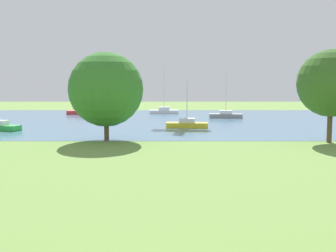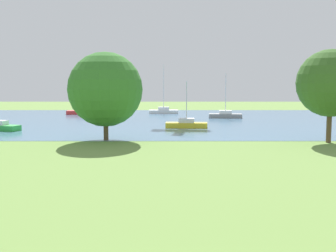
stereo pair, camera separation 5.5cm
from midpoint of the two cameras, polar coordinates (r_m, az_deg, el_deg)
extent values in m
plane|color=olive|center=(29.79, -1.96, -4.31)|extent=(160.00, 160.00, 0.00)
cube|color=#527B9D|center=(57.54, -1.02, 0.79)|extent=(140.00, 40.00, 0.02)
cube|color=gray|center=(61.80, 7.86, 1.39)|extent=(4.92, 1.94, 0.60)
cube|color=white|center=(61.76, 7.86, 1.90)|extent=(1.89, 1.26, 0.50)
cylinder|color=silver|center=(61.62, 7.90, 4.41)|extent=(0.10, 0.10, 5.93)
cube|color=yellow|center=(48.35, 2.55, 0.12)|extent=(4.87, 1.74, 0.60)
cube|color=white|center=(48.29, 2.56, 0.77)|extent=(1.85, 1.19, 0.50)
cylinder|color=silver|center=(48.14, 2.57, 3.29)|extent=(0.10, 0.10, 4.76)
cube|color=white|center=(69.25, -0.59, 1.96)|extent=(4.87, 1.73, 0.60)
cube|color=white|center=(69.21, -0.59, 2.41)|extent=(1.85, 1.18, 0.50)
cylinder|color=silver|center=(69.07, -0.60, 5.30)|extent=(0.10, 0.10, 7.48)
cube|color=red|center=(69.28, -11.69, 1.83)|extent=(4.86, 1.71, 0.60)
cube|color=white|center=(69.24, -11.70, 2.29)|extent=(1.85, 1.18, 0.50)
cylinder|color=silver|center=(69.12, -11.75, 4.38)|extent=(0.10, 0.10, 5.57)
cylinder|color=brown|center=(38.52, -8.45, -0.26)|extent=(0.44, 0.44, 2.29)
sphere|color=#34732A|center=(38.29, -8.54, 4.98)|extent=(6.77, 6.77, 6.77)
cylinder|color=brown|center=(39.35, 21.18, 0.16)|extent=(0.44, 0.44, 3.16)
sphere|color=#355F24|center=(39.16, 21.39, 5.48)|extent=(5.91, 5.91, 5.91)
camera|label=1|loc=(0.03, -89.94, 0.01)|focal=44.59mm
camera|label=2|loc=(0.03, 90.06, -0.01)|focal=44.59mm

